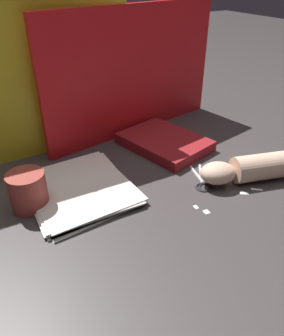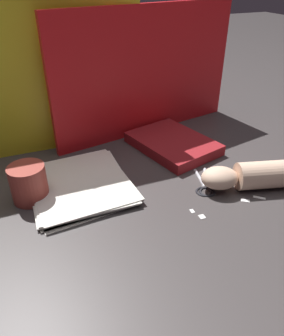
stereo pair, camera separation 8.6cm
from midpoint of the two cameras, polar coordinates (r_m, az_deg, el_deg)
The scene contains 12 objects.
ground_plane at distance 0.86m, azimuth -3.08°, elevation -4.59°, with size 6.00×6.00×0.00m, color #3D3838.
backdrop_panel_left at distance 1.02m, azimuth -22.99°, elevation 14.74°, with size 0.66×0.03×0.51m.
backdrop_panel_center at distance 1.13m, azimuth -3.48°, elevation 16.19°, with size 0.67×0.14×0.42m.
paper_stack at distance 0.89m, azimuth -13.76°, elevation -3.57°, with size 0.27×0.31×0.02m.
book_closed at distance 1.08m, azimuth 1.65°, elevation 4.49°, with size 0.26×0.31×0.03m.
scissors at distance 0.91m, azimuth 7.92°, elevation -2.40°, with size 0.10×0.14×0.01m.
hand_forearm at distance 0.93m, azimuth 16.01°, elevation -0.14°, with size 0.29×0.15×0.07m.
paper_scrap_near at distance 0.81m, azimuth 8.21°, elevation -7.66°, with size 0.02×0.02×0.00m.
paper_scrap_mid at distance 0.92m, azimuth 16.86°, elevation -3.67°, with size 0.03×0.03×0.00m.
paper_scrap_far at distance 0.89m, azimuth 14.79°, elevation -4.35°, with size 0.02×0.02×0.00m.
paper_scrap_side at distance 0.82m, azimuth 6.44°, elevation -6.87°, with size 0.01×0.02×0.00m.
mug at distance 0.85m, azimuth -21.99°, elevation -3.82°, with size 0.09×0.09×0.10m.
Camera 1 is at (-0.34, -0.61, 0.51)m, focal length 35.00 mm.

